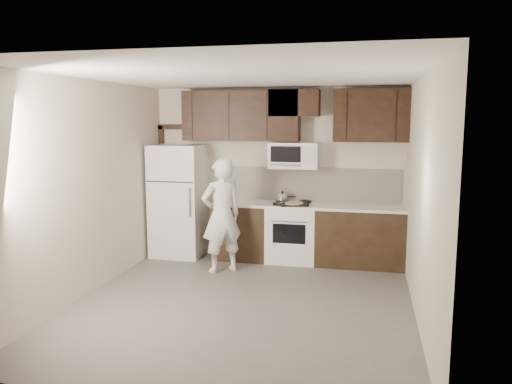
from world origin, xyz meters
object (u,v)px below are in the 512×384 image
(microwave, at_px, (294,155))
(person, at_px, (222,216))
(refrigerator, at_px, (179,201))
(stove, at_px, (292,232))

(microwave, distance_m, person, 1.52)
(microwave, relative_size, refrigerator, 0.42)
(microwave, relative_size, person, 0.46)
(microwave, height_order, refrigerator, microwave)
(refrigerator, bearing_deg, stove, 1.51)
(stove, bearing_deg, refrigerator, -178.49)
(refrigerator, bearing_deg, microwave, 5.15)
(stove, height_order, refrigerator, refrigerator)
(stove, distance_m, microwave, 1.20)
(stove, bearing_deg, microwave, 90.10)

